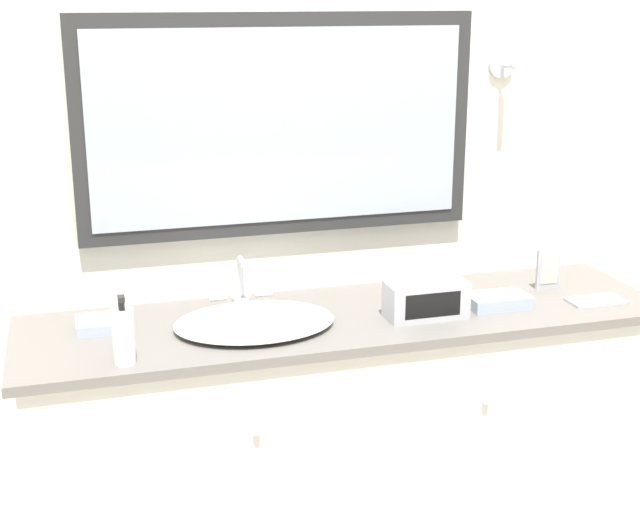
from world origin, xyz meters
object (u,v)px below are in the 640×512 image
(sink_basin, at_px, (254,320))
(soap_bottle, at_px, (123,335))
(appliance_box, at_px, (426,300))
(picture_frame, at_px, (548,269))

(sink_basin, xyz_separation_m, soap_bottle, (-0.40, -0.18, 0.06))
(sink_basin, height_order, soap_bottle, soap_bottle)
(sink_basin, distance_m, appliance_box, 0.54)
(soap_bottle, bearing_deg, appliance_box, 6.46)
(soap_bottle, height_order, appliance_box, soap_bottle)
(picture_frame, bearing_deg, appliance_box, -163.99)
(sink_basin, distance_m, picture_frame, 1.05)
(sink_basin, height_order, appliance_box, sink_basin)
(soap_bottle, xyz_separation_m, appliance_box, (0.93, 0.11, -0.02))
(sink_basin, relative_size, appliance_box, 1.95)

